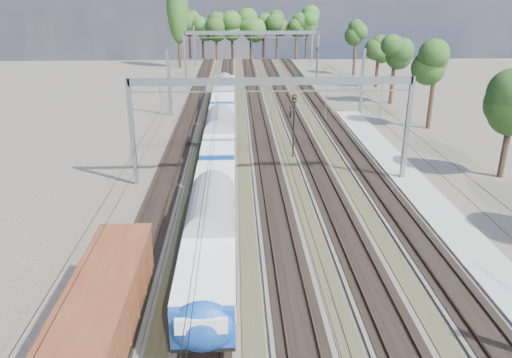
{
  "coord_description": "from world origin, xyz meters",
  "views": [
    {
      "loc": [
        -2.95,
        -10.17,
        15.63
      ],
      "look_at": [
        -1.54,
        23.44,
        2.8
      ],
      "focal_mm": 35.0,
      "sensor_mm": 36.0,
      "label": 1
    }
  ],
  "objects_px": {
    "emu_train": "(220,131)",
    "signal_far": "(317,61)",
    "freight_boxcar": "(98,325)",
    "signal_near": "(294,118)",
    "worker": "(291,112)"
  },
  "relations": [
    {
      "from": "signal_near",
      "to": "signal_far",
      "type": "xyz_separation_m",
      "value": [
        8.72,
        41.09,
        0.03
      ]
    },
    {
      "from": "signal_near",
      "to": "signal_far",
      "type": "height_order",
      "value": "signal_far"
    },
    {
      "from": "emu_train",
      "to": "freight_boxcar",
      "type": "xyz_separation_m",
      "value": [
        -4.5,
        -29.77,
        -0.38
      ]
    },
    {
      "from": "emu_train",
      "to": "signal_far",
      "type": "bearing_deg",
      "value": 68.4
    },
    {
      "from": "freight_boxcar",
      "to": "signal_far",
      "type": "relative_size",
      "value": 2.16
    },
    {
      "from": "freight_boxcar",
      "to": "worker",
      "type": "bearing_deg",
      "value": 73.53
    },
    {
      "from": "emu_train",
      "to": "signal_near",
      "type": "xyz_separation_m",
      "value": [
        7.2,
        -0.88,
        1.44
      ]
    },
    {
      "from": "worker",
      "to": "signal_far",
      "type": "height_order",
      "value": "signal_far"
    },
    {
      "from": "freight_boxcar",
      "to": "signal_near",
      "type": "bearing_deg",
      "value": 67.96
    },
    {
      "from": "freight_boxcar",
      "to": "worker",
      "type": "height_order",
      "value": "freight_boxcar"
    },
    {
      "from": "freight_boxcar",
      "to": "worker",
      "type": "xyz_separation_m",
      "value": [
        13.16,
        44.51,
        -1.28
      ]
    },
    {
      "from": "freight_boxcar",
      "to": "signal_near",
      "type": "relative_size",
      "value": 2.18
    },
    {
      "from": "signal_far",
      "to": "worker",
      "type": "bearing_deg",
      "value": -81.73
    },
    {
      "from": "emu_train",
      "to": "signal_near",
      "type": "bearing_deg",
      "value": -6.95
    },
    {
      "from": "emu_train",
      "to": "signal_far",
      "type": "distance_m",
      "value": 43.27
    }
  ]
}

